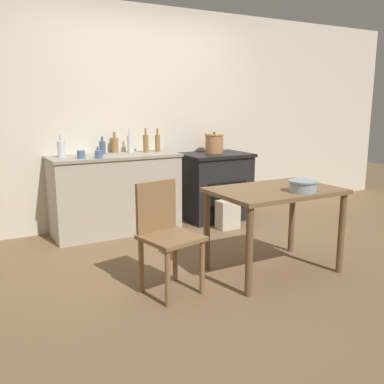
{
  "coord_description": "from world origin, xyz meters",
  "views": [
    {
      "loc": [
        -2.01,
        -3.25,
        1.43
      ],
      "look_at": [
        0.0,
        0.38,
        0.57
      ],
      "focal_mm": 40.0,
      "sensor_mm": 36.0,
      "label": 1
    }
  ],
  "objects_px": {
    "stove": "(214,186)",
    "bottle_mid_left": "(61,149)",
    "stock_pot": "(214,143)",
    "flour_sack": "(228,214)",
    "bottle_left": "(115,145)",
    "bottle_center_left": "(158,143)",
    "work_table": "(275,201)",
    "mixing_bowl_large": "(303,185)",
    "cup_right": "(99,154)",
    "bottle_center_right": "(146,143)",
    "cup_mid_right": "(81,155)",
    "chair": "(166,233)",
    "bottle_center": "(130,143)",
    "bottle_far_left": "(102,147)"
  },
  "relations": [
    {
      "from": "chair",
      "to": "work_table",
      "type": "bearing_deg",
      "value": -17.15
    },
    {
      "from": "cup_right",
      "to": "stove",
      "type": "bearing_deg",
      "value": 7.2
    },
    {
      "from": "bottle_mid_left",
      "to": "bottle_center",
      "type": "distance_m",
      "value": 0.81
    },
    {
      "from": "stove",
      "to": "work_table",
      "type": "distance_m",
      "value": 1.83
    },
    {
      "from": "stove",
      "to": "bottle_mid_left",
      "type": "xyz_separation_m",
      "value": [
        -1.84,
        0.06,
        0.55
      ]
    },
    {
      "from": "mixing_bowl_large",
      "to": "bottle_mid_left",
      "type": "relative_size",
      "value": 1.02
    },
    {
      "from": "mixing_bowl_large",
      "to": "work_table",
      "type": "bearing_deg",
      "value": 119.05
    },
    {
      "from": "chair",
      "to": "bottle_center_right",
      "type": "xyz_separation_m",
      "value": [
        0.59,
        1.75,
        0.52
      ]
    },
    {
      "from": "bottle_left",
      "to": "bottle_center_left",
      "type": "bearing_deg",
      "value": -15.8
    },
    {
      "from": "bottle_mid_left",
      "to": "bottle_center_right",
      "type": "xyz_separation_m",
      "value": [
        0.96,
        0.03,
        0.02
      ]
    },
    {
      "from": "stock_pot",
      "to": "bottle_center",
      "type": "bearing_deg",
      "value": 172.87
    },
    {
      "from": "bottle_left",
      "to": "bottle_center_left",
      "type": "height_order",
      "value": "bottle_center_left"
    },
    {
      "from": "flour_sack",
      "to": "cup_mid_right",
      "type": "bearing_deg",
      "value": 167.19
    },
    {
      "from": "flour_sack",
      "to": "bottle_left",
      "type": "xyz_separation_m",
      "value": [
        -1.09,
        0.71,
        0.8
      ]
    },
    {
      "from": "chair",
      "to": "bottle_left",
      "type": "distance_m",
      "value": 1.97
    },
    {
      "from": "mixing_bowl_large",
      "to": "bottle_left",
      "type": "xyz_separation_m",
      "value": [
        -0.83,
        2.19,
        0.19
      ]
    },
    {
      "from": "stove",
      "to": "bottle_mid_left",
      "type": "distance_m",
      "value": 1.92
    },
    {
      "from": "bottle_center_left",
      "to": "cup_mid_right",
      "type": "relative_size",
      "value": 3.31
    },
    {
      "from": "cup_mid_right",
      "to": "flour_sack",
      "type": "bearing_deg",
      "value": -12.81
    },
    {
      "from": "chair",
      "to": "mixing_bowl_large",
      "type": "distance_m",
      "value": 1.17
    },
    {
      "from": "work_table",
      "to": "stock_pot",
      "type": "bearing_deg",
      "value": 74.29
    },
    {
      "from": "stove",
      "to": "bottle_left",
      "type": "bearing_deg",
      "value": 169.09
    },
    {
      "from": "bottle_left",
      "to": "cup_mid_right",
      "type": "height_order",
      "value": "bottle_left"
    },
    {
      "from": "mixing_bowl_large",
      "to": "cup_mid_right",
      "type": "relative_size",
      "value": 2.88
    },
    {
      "from": "chair",
      "to": "bottle_center",
      "type": "height_order",
      "value": "bottle_center"
    },
    {
      "from": "stock_pot",
      "to": "bottle_mid_left",
      "type": "relative_size",
      "value": 1.12
    },
    {
      "from": "bottle_mid_left",
      "to": "mixing_bowl_large",
      "type": "bearing_deg",
      "value": -53.97
    },
    {
      "from": "chair",
      "to": "bottle_center",
      "type": "distance_m",
      "value": 1.95
    },
    {
      "from": "stove",
      "to": "mixing_bowl_large",
      "type": "height_order",
      "value": "stove"
    },
    {
      "from": "bottle_center",
      "to": "stove",
      "type": "bearing_deg",
      "value": -9.17
    },
    {
      "from": "stove",
      "to": "bottle_center_right",
      "type": "height_order",
      "value": "bottle_center_right"
    },
    {
      "from": "work_table",
      "to": "cup_right",
      "type": "bearing_deg",
      "value": 123.58
    },
    {
      "from": "flour_sack",
      "to": "bottle_center",
      "type": "distance_m",
      "value": 1.4
    },
    {
      "from": "stock_pot",
      "to": "bottle_center_right",
      "type": "xyz_separation_m",
      "value": [
        -0.89,
        0.05,
        0.04
      ]
    },
    {
      "from": "bottle_center_right",
      "to": "cup_right",
      "type": "height_order",
      "value": "bottle_center_right"
    },
    {
      "from": "mixing_bowl_large",
      "to": "cup_right",
      "type": "xyz_separation_m",
      "value": [
        -1.15,
        1.76,
        0.14
      ]
    },
    {
      "from": "bottle_mid_left",
      "to": "bottle_center",
      "type": "relative_size",
      "value": 0.85
    },
    {
      "from": "cup_mid_right",
      "to": "chair",
      "type": "bearing_deg",
      "value": -81.83
    },
    {
      "from": "work_table",
      "to": "cup_mid_right",
      "type": "xyz_separation_m",
      "value": [
        -1.2,
        1.63,
        0.3
      ]
    },
    {
      "from": "flour_sack",
      "to": "bottle_far_left",
      "type": "distance_m",
      "value": 1.62
    },
    {
      "from": "flour_sack",
      "to": "bottle_left",
      "type": "relative_size",
      "value": 1.41
    },
    {
      "from": "stock_pot",
      "to": "flour_sack",
      "type": "bearing_deg",
      "value": -103.55
    },
    {
      "from": "stock_pot",
      "to": "cup_mid_right",
      "type": "xyz_separation_m",
      "value": [
        -1.7,
        -0.16,
        -0.03
      ]
    },
    {
      "from": "work_table",
      "to": "cup_right",
      "type": "xyz_separation_m",
      "value": [
        -1.03,
        1.56,
        0.3
      ]
    },
    {
      "from": "stock_pot",
      "to": "bottle_center",
      "type": "xyz_separation_m",
      "value": [
        -1.06,
        0.13,
        0.04
      ]
    },
    {
      "from": "bottle_center_right",
      "to": "mixing_bowl_large",
      "type": "bearing_deg",
      "value": -76.11
    },
    {
      "from": "work_table",
      "to": "bottle_center_left",
      "type": "relative_size",
      "value": 3.92
    },
    {
      "from": "bottle_mid_left",
      "to": "work_table",
      "type": "bearing_deg",
      "value": -53.24
    },
    {
      "from": "mixing_bowl_large",
      "to": "bottle_center_right",
      "type": "bearing_deg",
      "value": 103.89
    },
    {
      "from": "bottle_center_left",
      "to": "bottle_mid_left",
      "type": "bearing_deg",
      "value": -178.29
    }
  ]
}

